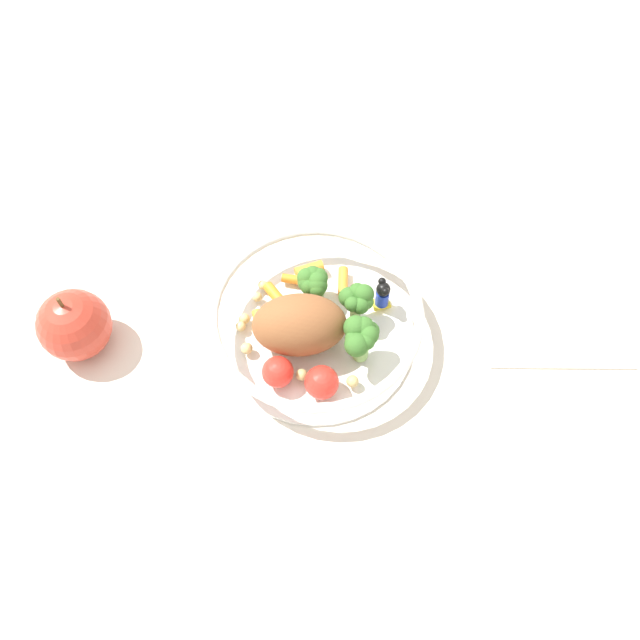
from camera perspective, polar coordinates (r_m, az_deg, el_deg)
The scene contains 4 objects.
ground_plane at distance 0.66m, azimuth -0.30°, elevation -1.32°, with size 2.40×2.40×0.00m, color silver.
food_container at distance 0.63m, azimuth -0.28°, elevation -0.15°, with size 0.20×0.20×0.07m.
loose_apple at distance 0.67m, azimuth -20.23°, elevation -0.40°, with size 0.07×0.07×0.08m.
folded_napkin at distance 0.71m, azimuth 19.28°, elevation 0.58°, with size 0.12×0.14×0.01m, color silver.
Camera 1 is at (-0.32, -0.01, 0.58)m, focal length 37.49 mm.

